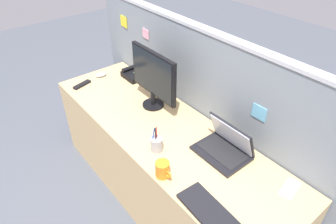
{
  "coord_description": "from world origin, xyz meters",
  "views": [
    {
      "loc": [
        1.33,
        -1.02,
        2.11
      ],
      "look_at": [
        0.0,
        0.05,
        0.87
      ],
      "focal_mm": 32.01,
      "sensor_mm": 36.0,
      "label": 1
    }
  ],
  "objects_px": {
    "coffee_mug": "(163,169)",
    "tv_remote": "(82,85)",
    "keyboard_main": "(214,216)",
    "cell_phone_white_slab": "(290,188)",
    "laptop": "(225,146)",
    "desktop_monitor": "(153,76)",
    "desk_phone": "(134,74)",
    "pen_cup": "(157,144)",
    "computer_mouse_right_hand": "(101,75)"
  },
  "relations": [
    {
      "from": "tv_remote",
      "to": "computer_mouse_right_hand",
      "type": "bearing_deg",
      "value": 86.51
    },
    {
      "from": "laptop",
      "to": "desk_phone",
      "type": "distance_m",
      "value": 1.2
    },
    {
      "from": "laptop",
      "to": "coffee_mug",
      "type": "distance_m",
      "value": 0.45
    },
    {
      "from": "laptop",
      "to": "cell_phone_white_slab",
      "type": "bearing_deg",
      "value": 8.34
    },
    {
      "from": "coffee_mug",
      "to": "pen_cup",
      "type": "bearing_deg",
      "value": 152.14
    },
    {
      "from": "laptop",
      "to": "keyboard_main",
      "type": "distance_m",
      "value": 0.51
    },
    {
      "from": "keyboard_main",
      "to": "tv_remote",
      "type": "xyz_separation_m",
      "value": [
        -1.66,
        0.06,
        -0.0
      ]
    },
    {
      "from": "desktop_monitor",
      "to": "coffee_mug",
      "type": "distance_m",
      "value": 0.77
    },
    {
      "from": "computer_mouse_right_hand",
      "to": "tv_remote",
      "type": "xyz_separation_m",
      "value": [
        0.04,
        -0.21,
        -0.01
      ]
    },
    {
      "from": "desk_phone",
      "to": "coffee_mug",
      "type": "bearing_deg",
      "value": -25.49
    },
    {
      "from": "computer_mouse_right_hand",
      "to": "cell_phone_white_slab",
      "type": "height_order",
      "value": "computer_mouse_right_hand"
    },
    {
      "from": "pen_cup",
      "to": "tv_remote",
      "type": "height_order",
      "value": "pen_cup"
    },
    {
      "from": "desk_phone",
      "to": "cell_phone_white_slab",
      "type": "distance_m",
      "value": 1.64
    },
    {
      "from": "desktop_monitor",
      "to": "cell_phone_white_slab",
      "type": "bearing_deg",
      "value": 4.92
    },
    {
      "from": "computer_mouse_right_hand",
      "to": "coffee_mug",
      "type": "bearing_deg",
      "value": -1.02
    },
    {
      "from": "keyboard_main",
      "to": "desk_phone",
      "type": "bearing_deg",
      "value": 164.77
    },
    {
      "from": "desk_phone",
      "to": "pen_cup",
      "type": "distance_m",
      "value": 1.0
    },
    {
      "from": "pen_cup",
      "to": "cell_phone_white_slab",
      "type": "bearing_deg",
      "value": 28.47
    },
    {
      "from": "keyboard_main",
      "to": "coffee_mug",
      "type": "height_order",
      "value": "coffee_mug"
    },
    {
      "from": "pen_cup",
      "to": "coffee_mug",
      "type": "bearing_deg",
      "value": -27.86
    },
    {
      "from": "coffee_mug",
      "to": "tv_remote",
      "type": "bearing_deg",
      "value": 176.0
    },
    {
      "from": "desktop_monitor",
      "to": "laptop",
      "type": "xyz_separation_m",
      "value": [
        0.72,
        0.04,
        -0.2
      ]
    },
    {
      "from": "desktop_monitor",
      "to": "desk_phone",
      "type": "bearing_deg",
      "value": 165.39
    },
    {
      "from": "pen_cup",
      "to": "computer_mouse_right_hand",
      "type": "bearing_deg",
      "value": 170.13
    },
    {
      "from": "laptop",
      "to": "computer_mouse_right_hand",
      "type": "bearing_deg",
      "value": -174.3
    },
    {
      "from": "computer_mouse_right_hand",
      "to": "tv_remote",
      "type": "relative_size",
      "value": 0.59
    },
    {
      "from": "keyboard_main",
      "to": "desktop_monitor",
      "type": "bearing_deg",
      "value": 163.03
    },
    {
      "from": "keyboard_main",
      "to": "coffee_mug",
      "type": "xyz_separation_m",
      "value": [
        -0.39,
        -0.03,
        0.04
      ]
    },
    {
      "from": "cell_phone_white_slab",
      "to": "tv_remote",
      "type": "distance_m",
      "value": 1.85
    },
    {
      "from": "laptop",
      "to": "cell_phone_white_slab",
      "type": "distance_m",
      "value": 0.45
    },
    {
      "from": "laptop",
      "to": "cell_phone_white_slab",
      "type": "xyz_separation_m",
      "value": [
        0.44,
        0.06,
        -0.05
      ]
    },
    {
      "from": "desk_phone",
      "to": "coffee_mug",
      "type": "relative_size",
      "value": 1.65
    },
    {
      "from": "pen_cup",
      "to": "tv_remote",
      "type": "relative_size",
      "value": 1.1
    },
    {
      "from": "desktop_monitor",
      "to": "tv_remote",
      "type": "height_order",
      "value": "desktop_monitor"
    },
    {
      "from": "tv_remote",
      "to": "coffee_mug",
      "type": "bearing_deg",
      "value": -19.14
    },
    {
      "from": "laptop",
      "to": "tv_remote",
      "type": "height_order",
      "value": "laptop"
    },
    {
      "from": "pen_cup",
      "to": "cell_phone_white_slab",
      "type": "distance_m",
      "value": 0.83
    },
    {
      "from": "desktop_monitor",
      "to": "keyboard_main",
      "type": "distance_m",
      "value": 1.12
    },
    {
      "from": "computer_mouse_right_hand",
      "to": "tv_remote",
      "type": "height_order",
      "value": "computer_mouse_right_hand"
    },
    {
      "from": "tv_remote",
      "to": "keyboard_main",
      "type": "bearing_deg",
      "value": -17.24
    },
    {
      "from": "keyboard_main",
      "to": "cell_phone_white_slab",
      "type": "bearing_deg",
      "value": 76.74
    },
    {
      "from": "tv_remote",
      "to": "pen_cup",
      "type": "bearing_deg",
      "value": -14.22
    },
    {
      "from": "pen_cup",
      "to": "cell_phone_white_slab",
      "type": "height_order",
      "value": "pen_cup"
    },
    {
      "from": "coffee_mug",
      "to": "cell_phone_white_slab",
      "type": "bearing_deg",
      "value": 43.33
    },
    {
      "from": "desk_phone",
      "to": "computer_mouse_right_hand",
      "type": "relative_size",
      "value": 2.04
    },
    {
      "from": "desk_phone",
      "to": "computer_mouse_right_hand",
      "type": "bearing_deg",
      "value": -131.44
    },
    {
      "from": "coffee_mug",
      "to": "keyboard_main",
      "type": "bearing_deg",
      "value": 4.02
    },
    {
      "from": "desktop_monitor",
      "to": "tv_remote",
      "type": "relative_size",
      "value": 2.92
    },
    {
      "from": "keyboard_main",
      "to": "cell_phone_white_slab",
      "type": "distance_m",
      "value": 0.5
    },
    {
      "from": "cell_phone_white_slab",
      "to": "desk_phone",
      "type": "bearing_deg",
      "value": 168.69
    }
  ]
}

